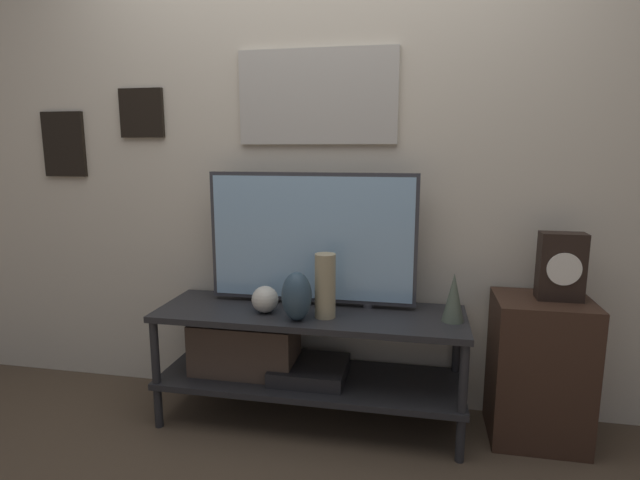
% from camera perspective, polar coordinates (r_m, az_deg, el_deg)
% --- Properties ---
extents(ground_plane, '(12.00, 12.00, 0.00)m').
position_cam_1_polar(ground_plane, '(2.44, -2.65, -22.99)').
color(ground_plane, '#4C3D2D').
extents(wall_back, '(6.40, 0.08, 2.70)m').
position_cam_1_polar(wall_back, '(2.59, 0.07, 10.65)').
color(wall_back, beige).
rests_on(wall_back, ground_plane).
extents(media_console, '(1.49, 0.47, 0.57)m').
position_cam_1_polar(media_console, '(2.54, -4.14, -12.39)').
color(media_console, '#232326').
rests_on(media_console, ground_plane).
extents(television, '(1.03, 0.05, 0.66)m').
position_cam_1_polar(television, '(2.45, -0.98, 0.22)').
color(television, '#333338').
rests_on(television, media_console).
extents(vase_tall_ceramic, '(0.10, 0.10, 0.30)m').
position_cam_1_polar(vase_tall_ceramic, '(2.31, 0.59, -5.25)').
color(vase_tall_ceramic, tan).
rests_on(vase_tall_ceramic, media_console).
extents(vase_slim_bronze, '(0.10, 0.10, 0.22)m').
position_cam_1_polar(vase_slim_bronze, '(2.34, 15.03, -6.35)').
color(vase_slim_bronze, '#4C5647').
rests_on(vase_slim_bronze, media_console).
extents(vase_urn_stoneware, '(0.14, 0.14, 0.23)m').
position_cam_1_polar(vase_urn_stoneware, '(2.28, -2.68, -6.43)').
color(vase_urn_stoneware, '#2D4251').
rests_on(vase_urn_stoneware, media_console).
extents(vase_round_glass, '(0.13, 0.13, 0.13)m').
position_cam_1_polar(vase_round_glass, '(2.41, -6.30, -6.76)').
color(vase_round_glass, beige).
rests_on(vase_round_glass, media_console).
extents(side_table, '(0.42, 0.36, 0.68)m').
position_cam_1_polar(side_table, '(2.59, 23.71, -13.40)').
color(side_table, '#382319').
rests_on(side_table, ground_plane).
extents(mantel_clock, '(0.19, 0.11, 0.30)m').
position_cam_1_polar(mantel_clock, '(2.46, 25.84, -2.74)').
color(mantel_clock, black).
rests_on(mantel_clock, side_table).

